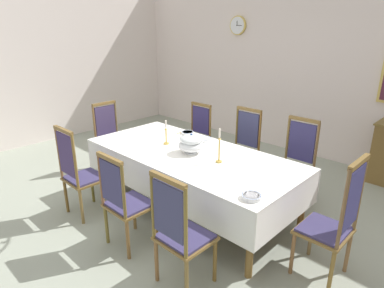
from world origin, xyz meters
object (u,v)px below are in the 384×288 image
(mounted_clock, at_px, (238,25))
(soup_tureen, at_px, (191,143))
(chair_south_a, at_px, (79,172))
(chair_head_east, at_px, (334,221))
(chair_south_b, at_px, (124,200))
(chair_head_west, at_px, (111,137))
(bowl_near_right, at_px, (205,139))
(chair_north_b, at_px, (242,148))
(spoon_primary, at_px, (183,131))
(candlestick_west, at_px, (166,135))
(chair_north_c, at_px, (295,163))
(chair_north_a, at_px, (196,136))
(bowl_near_left, at_px, (188,133))
(candlestick_east, at_px, (219,149))
(dining_table, at_px, (191,158))
(bowl_far_left, at_px, (251,196))
(spoon_secondary, at_px, (199,138))
(chair_south_c, at_px, (180,231))

(mounted_clock, bearing_deg, soup_tureen, -62.30)
(chair_south_a, xyz_separation_m, chair_head_east, (2.61, 1.01, 0.02))
(chair_south_b, bearing_deg, chair_head_west, 150.49)
(bowl_near_right, bearing_deg, chair_north_b, 69.71)
(chair_head_west, distance_m, mounted_clock, 3.29)
(spoon_primary, bearing_deg, candlestick_west, -74.06)
(chair_north_c, relative_size, mounted_clock, 3.18)
(chair_north_a, relative_size, bowl_near_left, 5.89)
(candlestick_east, bearing_deg, chair_south_b, -111.64)
(dining_table, bearing_deg, chair_south_b, -87.83)
(chair_south_a, bearing_deg, bowl_near_left, 77.66)
(chair_north_b, bearing_deg, chair_head_west, 29.62)
(chair_north_b, bearing_deg, bowl_far_left, 127.94)
(chair_north_a, height_order, soup_tureen, chair_north_a)
(chair_south_a, distance_m, chair_north_c, 2.65)
(chair_north_c, bearing_deg, spoon_secondary, 25.28)
(candlestick_west, bearing_deg, bowl_far_left, -15.40)
(chair_north_b, distance_m, bowl_far_left, 1.86)
(chair_south_b, distance_m, bowl_near_left, 1.63)
(mounted_clock, bearing_deg, chair_north_a, -71.67)
(chair_north_c, xyz_separation_m, candlestick_east, (-0.41, -1.01, 0.36))
(chair_head_west, relative_size, candlestick_east, 2.81)
(chair_south_c, xyz_separation_m, chair_north_c, (-0.00, 2.02, 0.01))
(dining_table, xyz_separation_m, spoon_primary, (-0.66, 0.52, 0.08))
(bowl_near_left, height_order, spoon_secondary, bowl_near_left)
(chair_south_a, height_order, chair_head_east, chair_head_east)
(spoon_primary, distance_m, mounted_clock, 2.84)
(chair_north_c, height_order, bowl_near_left, chair_north_c)
(chair_head_west, bearing_deg, candlestick_west, 90.00)
(dining_table, distance_m, bowl_near_right, 0.48)
(candlestick_west, relative_size, bowl_near_right, 1.67)
(chair_head_east, xyz_separation_m, spoon_primary, (-2.41, 0.52, 0.18))
(chair_north_a, relative_size, soup_tureen, 3.39)
(dining_table, height_order, chair_head_east, chair_head_east)
(candlestick_east, xyz_separation_m, bowl_near_left, (-0.98, 0.49, -0.14))
(chair_south_a, height_order, chair_north_b, chair_south_a)
(soup_tureen, xyz_separation_m, mounted_clock, (-1.48, 2.82, 1.33))
(chair_south_b, bearing_deg, spoon_secondary, 102.86)
(chair_north_a, distance_m, soup_tureen, 1.38)
(dining_table, xyz_separation_m, candlestick_west, (-0.44, 0.00, 0.20))
(bowl_near_right, bearing_deg, chair_north_a, 141.01)
(candlestick_east, bearing_deg, chair_north_b, 111.55)
(chair_north_b, bearing_deg, chair_north_c, -179.96)
(dining_table, distance_m, candlestick_east, 0.50)
(dining_table, height_order, bowl_near_right, bowl_near_right)
(dining_table, height_order, chair_north_c, chair_north_c)
(chair_north_a, height_order, chair_head_east, chair_head_east)
(chair_north_c, height_order, chair_head_east, chair_head_east)
(chair_north_a, bearing_deg, bowl_near_left, 122.71)
(chair_head_east, xyz_separation_m, candlestick_east, (-1.31, 0.00, 0.34))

